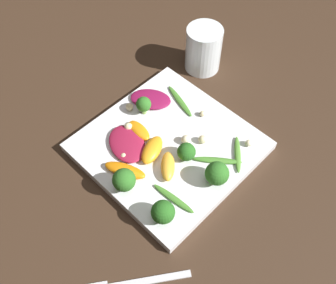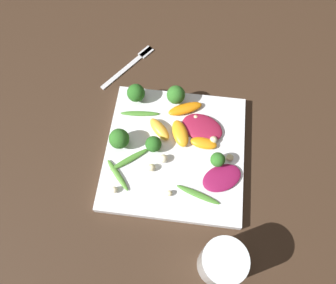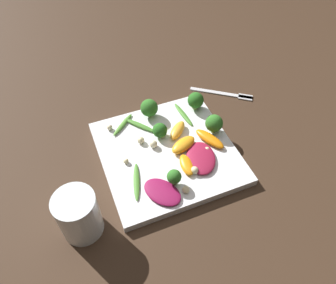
{
  "view_description": "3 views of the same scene",
  "coord_description": "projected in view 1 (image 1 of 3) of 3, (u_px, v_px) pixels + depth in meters",
  "views": [
    {
      "loc": [
        0.3,
        -0.31,
        0.63
      ],
      "look_at": [
        0.0,
        -0.01,
        0.03
      ],
      "focal_mm": 42.0,
      "sensor_mm": 36.0,
      "label": 1
    },
    {
      "loc": [
        -0.02,
        0.28,
        0.66
      ],
      "look_at": [
        0.02,
        -0.01,
        0.04
      ],
      "focal_mm": 35.0,
      "sensor_mm": 36.0,
      "label": 2
    },
    {
      "loc": [
        -0.43,
        0.17,
        0.59
      ],
      "look_at": [
        0.0,
        -0.0,
        0.04
      ],
      "focal_mm": 35.0,
      "sensor_mm": 36.0,
      "label": 3
    }
  ],
  "objects": [
    {
      "name": "radicchio_leaf_0",
      "position": [
        151.0,
        99.0,
        0.8
      ],
      "size": [
        0.1,
        0.09,
        0.01
      ],
      "color": "maroon",
      "rests_on": "plate"
    },
    {
      "name": "arugula_sprig_1",
      "position": [
        173.0,
        198.0,
        0.68
      ],
      "size": [
        0.09,
        0.02,
        0.01
      ],
      "color": "#47842D",
      "rests_on": "plate"
    },
    {
      "name": "orange_segment_1",
      "position": [
        168.0,
        166.0,
        0.71
      ],
      "size": [
        0.06,
        0.06,
        0.02
      ],
      "color": "#FCAD33",
      "rests_on": "plate"
    },
    {
      "name": "orange_segment_0",
      "position": [
        152.0,
        150.0,
        0.73
      ],
      "size": [
        0.05,
        0.07,
        0.02
      ],
      "color": "orange",
      "rests_on": "plate"
    },
    {
      "name": "macadamia_nut_2",
      "position": [
        124.0,
        156.0,
        0.72
      ],
      "size": [
        0.01,
        0.01,
        0.01
      ],
      "color": "beige",
      "rests_on": "plate"
    },
    {
      "name": "broccoli_floret_2",
      "position": [
        163.0,
        212.0,
        0.64
      ],
      "size": [
        0.04,
        0.04,
        0.05
      ],
      "color": "#7A9E51",
      "rests_on": "plate"
    },
    {
      "name": "macadamia_nut_6",
      "position": [
        186.0,
        139.0,
        0.74
      ],
      "size": [
        0.02,
        0.02,
        0.02
      ],
      "color": "beige",
      "rests_on": "plate"
    },
    {
      "name": "macadamia_nut_1",
      "position": [
        128.0,
        127.0,
        0.76
      ],
      "size": [
        0.02,
        0.02,
        0.02
      ],
      "color": "beige",
      "rests_on": "plate"
    },
    {
      "name": "broccoli_floret_1",
      "position": [
        218.0,
        172.0,
        0.68
      ],
      "size": [
        0.04,
        0.04,
        0.05
      ],
      "color": "#84AD5B",
      "rests_on": "plate"
    },
    {
      "name": "ground_plane",
      "position": [
        169.0,
        149.0,
        0.76
      ],
      "size": [
        2.4,
        2.4,
        0.0
      ],
      "primitive_type": "plane",
      "color": "#382619"
    },
    {
      "name": "drinking_glass",
      "position": [
        203.0,
        49.0,
        0.85
      ],
      "size": [
        0.08,
        0.08,
        0.1
      ],
      "color": "white",
      "rests_on": "ground_plane"
    },
    {
      "name": "orange_segment_2",
      "position": [
        139.0,
        130.0,
        0.76
      ],
      "size": [
        0.06,
        0.03,
        0.01
      ],
      "color": "orange",
      "rests_on": "plate"
    },
    {
      "name": "macadamia_nut_3",
      "position": [
        249.0,
        143.0,
        0.74
      ],
      "size": [
        0.01,
        0.01,
        0.01
      ],
      "color": "beige",
      "rests_on": "plate"
    },
    {
      "name": "macadamia_nut_0",
      "position": [
        129.0,
        107.0,
        0.79
      ],
      "size": [
        0.02,
        0.02,
        0.02
      ],
      "color": "beige",
      "rests_on": "plate"
    },
    {
      "name": "arugula_sprig_2",
      "position": [
        217.0,
        160.0,
        0.72
      ],
      "size": [
        0.08,
        0.07,
        0.01
      ],
      "color": "#47842D",
      "rests_on": "plate"
    },
    {
      "name": "radicchio_leaf_1",
      "position": [
        127.0,
        144.0,
        0.74
      ],
      "size": [
        0.11,
        0.09,
        0.01
      ],
      "color": "maroon",
      "rests_on": "plate"
    },
    {
      "name": "arugula_sprig_3",
      "position": [
        238.0,
        154.0,
        0.73
      ],
      "size": [
        0.06,
        0.07,
        0.01
      ],
      "color": "#518E33",
      "rests_on": "plate"
    },
    {
      "name": "broccoli_floret_3",
      "position": [
        188.0,
        150.0,
        0.71
      ],
      "size": [
        0.03,
        0.03,
        0.04
      ],
      "color": "#7A9E51",
      "rests_on": "plate"
    },
    {
      "name": "macadamia_nut_5",
      "position": [
        203.0,
        114.0,
        0.78
      ],
      "size": [
        0.01,
        0.01,
        0.01
      ],
      "color": "beige",
      "rests_on": "plate"
    },
    {
      "name": "broccoli_floret_4",
      "position": [
        144.0,
        105.0,
        0.77
      ],
      "size": [
        0.03,
        0.03,
        0.04
      ],
      "color": "#84AD5B",
      "rests_on": "plate"
    },
    {
      "name": "broccoli_floret_0",
      "position": [
        124.0,
        180.0,
        0.67
      ],
      "size": [
        0.04,
        0.04,
        0.05
      ],
      "color": "#84AD5B",
      "rests_on": "plate"
    },
    {
      "name": "orange_segment_3",
      "position": [
        125.0,
        170.0,
        0.7
      ],
      "size": [
        0.08,
        0.06,
        0.02
      ],
      "color": "orange",
      "rests_on": "plate"
    },
    {
      "name": "fork",
      "position": [
        126.0,
        284.0,
        0.61
      ],
      "size": [
        0.11,
        0.15,
        0.01
      ],
      "color": "silver",
      "rests_on": "ground_plane"
    },
    {
      "name": "macadamia_nut_4",
      "position": [
        202.0,
        139.0,
        0.74
      ],
      "size": [
        0.02,
        0.02,
        0.02
      ],
      "color": "beige",
      "rests_on": "plate"
    },
    {
      "name": "plate",
      "position": [
        169.0,
        147.0,
        0.75
      ],
      "size": [
        0.29,
        0.29,
        0.02
      ],
      "color": "white",
      "rests_on": "ground_plane"
    },
    {
      "name": "arugula_sprig_0",
      "position": [
        180.0,
        101.0,
        0.8
      ],
      "size": [
        0.09,
        0.04,
        0.01
      ],
      "color": "#47842D",
      "rests_on": "plate"
    }
  ]
}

